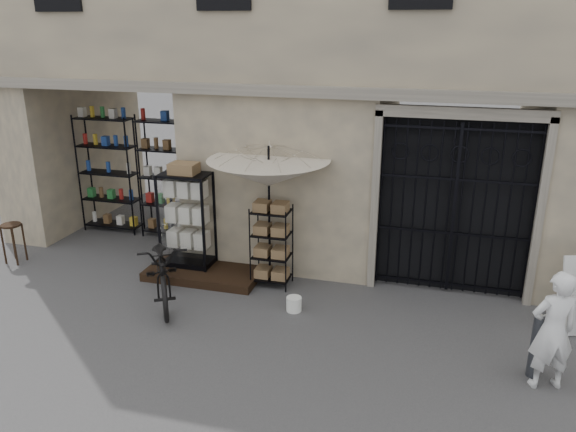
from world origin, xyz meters
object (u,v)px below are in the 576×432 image
(market_umbrella, at_px, (269,166))
(bicycle, at_px, (165,300))
(steel_bollard, at_px, (537,345))
(wire_rack, at_px, (272,247))
(white_bucket, at_px, (294,304))
(display_cabinet, at_px, (187,224))
(shopkeeper, at_px, (543,385))
(wooden_stool, at_px, (14,242))

(market_umbrella, relative_size, bicycle, 1.38)
(market_umbrella, distance_m, steel_bollard, 4.71)
(wire_rack, distance_m, white_bucket, 1.16)
(white_bucket, bearing_deg, bicycle, -174.52)
(display_cabinet, height_order, shopkeeper, display_cabinet)
(market_umbrella, bearing_deg, steel_bollard, -23.43)
(market_umbrella, height_order, shopkeeper, market_umbrella)
(bicycle, bearing_deg, shopkeeper, -38.63)
(wooden_stool, bearing_deg, wire_rack, 4.24)
(wire_rack, relative_size, steel_bollard, 1.59)
(white_bucket, distance_m, bicycle, 2.13)
(market_umbrella, relative_size, steel_bollard, 3.24)
(shopkeeper, bearing_deg, bicycle, -26.77)
(display_cabinet, height_order, market_umbrella, market_umbrella)
(display_cabinet, relative_size, wire_rack, 1.29)
(white_bucket, distance_m, steel_bollard, 3.50)
(steel_bollard, bearing_deg, bicycle, 173.39)
(market_umbrella, distance_m, white_bucket, 2.26)
(bicycle, relative_size, shopkeeper, 1.34)
(wooden_stool, distance_m, steel_bollard, 9.00)
(bicycle, bearing_deg, market_umbrella, 7.57)
(display_cabinet, distance_m, wire_rack, 1.61)
(display_cabinet, relative_size, market_umbrella, 0.63)
(shopkeeper, bearing_deg, market_umbrella, -43.44)
(wire_rack, xyz_separation_m, white_bucket, (0.61, -0.80, -0.58))
(market_umbrella, height_order, bicycle, market_umbrella)
(bicycle, bearing_deg, white_bucket, -24.80)
(wooden_stool, bearing_deg, white_bucket, -4.49)
(bicycle, height_order, steel_bollard, bicycle)
(white_bucket, bearing_deg, market_umbrella, 126.41)
(steel_bollard, xyz_separation_m, shopkeeper, (0.11, -0.19, -0.44))
(display_cabinet, bearing_deg, market_umbrella, 22.11)
(bicycle, bearing_deg, display_cabinet, 63.90)
(steel_bollard, bearing_deg, wire_rack, 157.62)
(display_cabinet, distance_m, shopkeeper, 6.08)
(display_cabinet, relative_size, bicycle, 0.87)
(wooden_stool, bearing_deg, market_umbrella, 5.68)
(wire_rack, height_order, white_bucket, wire_rack)
(display_cabinet, xyz_separation_m, bicycle, (0.08, -1.12, -0.90))
(wire_rack, bearing_deg, white_bucket, -67.20)
(white_bucket, xyz_separation_m, shopkeeper, (3.49, -1.03, -0.11))
(white_bucket, bearing_deg, shopkeeper, -16.39)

